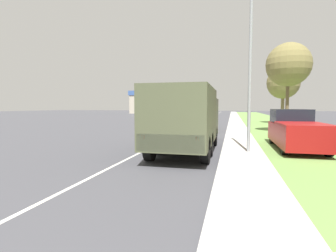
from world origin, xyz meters
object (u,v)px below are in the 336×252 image
car_second_ahead (186,118)px  pickup_truck (296,130)px  lamp_post (246,39)px  military_truck (187,118)px  car_third_ahead (199,114)px  car_nearest_ahead (203,121)px

car_second_ahead → pickup_truck: 19.95m
lamp_post → pickup_truck: bearing=40.1°
military_truck → car_third_ahead: (-3.76, 34.98, -0.89)m
car_nearest_ahead → pickup_truck: bearing=-59.4°
military_truck → lamp_post: size_ratio=0.83×
car_third_ahead → pickup_truck: 33.72m
pickup_truck → lamp_post: (-2.53, -2.13, 4.06)m
lamp_post → car_nearest_ahead: bearing=104.8°
pickup_truck → car_second_ahead: bearing=115.6°
military_truck → lamp_post: bearing=6.6°
car_nearest_ahead → pickup_truck: pickup_truck is taller
car_second_ahead → pickup_truck: (8.60, -18.00, 0.22)m
car_nearest_ahead → pickup_truck: size_ratio=0.83×
car_nearest_ahead → car_third_ahead: size_ratio=0.94×
pickup_truck → lamp_post: 5.24m
car_second_ahead → military_truck: bearing=-80.1°
car_nearest_ahead → car_second_ahead: (-3.01, 8.53, -0.04)m
car_nearest_ahead → lamp_post: size_ratio=0.53×
military_truck → pickup_truck: (5.05, 2.42, -0.68)m
car_second_ahead → lamp_post: (6.07, -20.13, 4.28)m
pickup_truck → car_third_ahead: bearing=105.1°
military_truck → car_nearest_ahead: military_truck is taller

